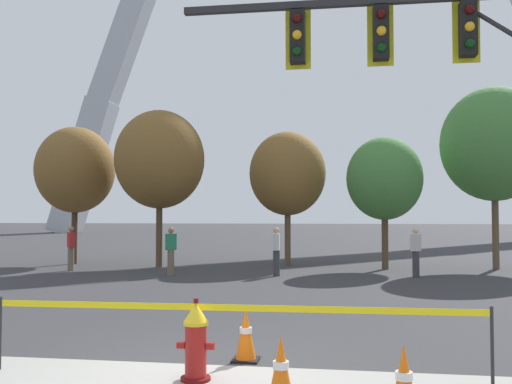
{
  "coord_description": "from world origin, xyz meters",
  "views": [
    {
      "loc": [
        1.83,
        -7.08,
        2.0
      ],
      "look_at": [
        0.03,
        5.0,
        2.5
      ],
      "focal_mm": 39.26,
      "sensor_mm": 36.0,
      "label": 1
    }
  ],
  "objects_px": {
    "traffic_signal_gantry": "(495,67)",
    "monument_arch": "(321,17)",
    "traffic_cone_mid_sidewalk": "(404,382)",
    "traffic_cone_curb_edge": "(281,370)",
    "pedestrian_near_trees": "(416,252)",
    "traffic_cone_by_hydrant": "(246,334)",
    "pedestrian_walking_right": "(276,251)",
    "pedestrian_walking_left": "(171,251)",
    "fire_hydrant": "(196,342)",
    "pedestrian_standing_center": "(71,248)"
  },
  "relations": [
    {
      "from": "traffic_cone_mid_sidewalk",
      "to": "traffic_cone_curb_edge",
      "type": "distance_m",
      "value": 1.26
    },
    {
      "from": "traffic_cone_curb_edge",
      "to": "monument_arch",
      "type": "xyz_separation_m",
      "value": [
        -1.21,
        53.98,
        23.06
      ]
    },
    {
      "from": "traffic_cone_by_hydrant",
      "to": "pedestrian_walking_right",
      "type": "bearing_deg",
      "value": 94.09
    },
    {
      "from": "monument_arch",
      "to": "pedestrian_near_trees",
      "type": "bearing_deg",
      "value": -84.13
    },
    {
      "from": "traffic_signal_gantry",
      "to": "monument_arch",
      "type": "bearing_deg",
      "value": 94.94
    },
    {
      "from": "traffic_cone_mid_sidewalk",
      "to": "traffic_cone_curb_edge",
      "type": "height_order",
      "value": "same"
    },
    {
      "from": "monument_arch",
      "to": "pedestrian_near_trees",
      "type": "height_order",
      "value": "monument_arch"
    },
    {
      "from": "fire_hydrant",
      "to": "pedestrian_near_trees",
      "type": "height_order",
      "value": "pedestrian_near_trees"
    },
    {
      "from": "traffic_cone_curb_edge",
      "to": "pedestrian_near_trees",
      "type": "xyz_separation_m",
      "value": [
        3.04,
        12.58,
        0.46
      ]
    },
    {
      "from": "traffic_signal_gantry",
      "to": "pedestrian_standing_center",
      "type": "bearing_deg",
      "value": 141.97
    },
    {
      "from": "traffic_signal_gantry",
      "to": "monument_arch",
      "type": "height_order",
      "value": "monument_arch"
    },
    {
      "from": "traffic_cone_by_hydrant",
      "to": "pedestrian_near_trees",
      "type": "bearing_deg",
      "value": 71.19
    },
    {
      "from": "monument_arch",
      "to": "pedestrian_walking_left",
      "type": "bearing_deg",
      "value": -95.0
    },
    {
      "from": "traffic_cone_curb_edge",
      "to": "pedestrian_walking_right",
      "type": "distance_m",
      "value": 12.41
    },
    {
      "from": "pedestrian_standing_center",
      "to": "pedestrian_walking_left",
      "type": "bearing_deg",
      "value": -14.02
    },
    {
      "from": "pedestrian_walking_right",
      "to": "pedestrian_near_trees",
      "type": "xyz_separation_m",
      "value": [
        4.46,
        0.26,
        0.0
      ]
    },
    {
      "from": "pedestrian_walking_right",
      "to": "pedestrian_near_trees",
      "type": "bearing_deg",
      "value": 3.32
    },
    {
      "from": "pedestrian_walking_left",
      "to": "pedestrian_walking_right",
      "type": "xyz_separation_m",
      "value": [
        3.47,
        0.37,
        0.0
      ]
    },
    {
      "from": "pedestrian_walking_left",
      "to": "pedestrian_standing_center",
      "type": "relative_size",
      "value": 1.0
    },
    {
      "from": "traffic_signal_gantry",
      "to": "pedestrian_near_trees",
      "type": "height_order",
      "value": "traffic_signal_gantry"
    },
    {
      "from": "traffic_cone_curb_edge",
      "to": "pedestrian_walking_right",
      "type": "xyz_separation_m",
      "value": [
        -1.42,
        12.32,
        0.46
      ]
    },
    {
      "from": "traffic_cone_by_hydrant",
      "to": "monument_arch",
      "type": "xyz_separation_m",
      "value": [
        -0.55,
        52.28,
        23.06
      ]
    },
    {
      "from": "traffic_cone_curb_edge",
      "to": "traffic_signal_gantry",
      "type": "relative_size",
      "value": 0.09
    },
    {
      "from": "fire_hydrant",
      "to": "traffic_cone_curb_edge",
      "type": "relative_size",
      "value": 1.36
    },
    {
      "from": "pedestrian_near_trees",
      "to": "traffic_cone_by_hydrant",
      "type": "bearing_deg",
      "value": -108.81
    },
    {
      "from": "traffic_cone_by_hydrant",
      "to": "traffic_signal_gantry",
      "type": "distance_m",
      "value": 5.85
    },
    {
      "from": "traffic_cone_mid_sidewalk",
      "to": "monument_arch",
      "type": "distance_m",
      "value": 58.95
    },
    {
      "from": "monument_arch",
      "to": "pedestrian_walking_right",
      "type": "xyz_separation_m",
      "value": [
        -0.21,
        -41.66,
        -22.6
      ]
    },
    {
      "from": "traffic_cone_mid_sidewalk",
      "to": "traffic_signal_gantry",
      "type": "xyz_separation_m",
      "value": [
        1.91,
        3.75,
        4.05
      ]
    },
    {
      "from": "traffic_cone_mid_sidewalk",
      "to": "pedestrian_walking_left",
      "type": "distance_m",
      "value": 13.63
    },
    {
      "from": "traffic_cone_mid_sidewalk",
      "to": "traffic_cone_curb_edge",
      "type": "xyz_separation_m",
      "value": [
        -1.24,
        0.21,
        0.0
      ]
    },
    {
      "from": "traffic_signal_gantry",
      "to": "monument_arch",
      "type": "relative_size",
      "value": 0.13
    },
    {
      "from": "traffic_cone_curb_edge",
      "to": "traffic_cone_by_hydrant",
      "type": "bearing_deg",
      "value": 111.22
    },
    {
      "from": "pedestrian_near_trees",
      "to": "traffic_cone_mid_sidewalk",
      "type": "bearing_deg",
      "value": -98.02
    },
    {
      "from": "fire_hydrant",
      "to": "pedestrian_standing_center",
      "type": "relative_size",
      "value": 0.62
    },
    {
      "from": "pedestrian_walking_left",
      "to": "pedestrian_near_trees",
      "type": "relative_size",
      "value": 1.0
    },
    {
      "from": "traffic_cone_curb_edge",
      "to": "pedestrian_near_trees",
      "type": "bearing_deg",
      "value": 76.39
    },
    {
      "from": "traffic_cone_by_hydrant",
      "to": "pedestrian_near_trees",
      "type": "height_order",
      "value": "pedestrian_near_trees"
    },
    {
      "from": "pedestrian_standing_center",
      "to": "traffic_cone_by_hydrant",
      "type": "bearing_deg",
      "value": -53.8
    },
    {
      "from": "traffic_cone_curb_edge",
      "to": "pedestrian_walking_left",
      "type": "relative_size",
      "value": 0.46
    },
    {
      "from": "traffic_signal_gantry",
      "to": "pedestrian_near_trees",
      "type": "bearing_deg",
      "value": 90.68
    },
    {
      "from": "pedestrian_walking_right",
      "to": "monument_arch",
      "type": "bearing_deg",
      "value": 89.71
    },
    {
      "from": "pedestrian_walking_left",
      "to": "pedestrian_near_trees",
      "type": "distance_m",
      "value": 7.95
    },
    {
      "from": "monument_arch",
      "to": "pedestrian_standing_center",
      "type": "relative_size",
      "value": 38.67
    },
    {
      "from": "traffic_cone_by_hydrant",
      "to": "traffic_signal_gantry",
      "type": "bearing_deg",
      "value": 25.63
    },
    {
      "from": "fire_hydrant",
      "to": "pedestrian_near_trees",
      "type": "distance_m",
      "value": 12.59
    },
    {
      "from": "pedestrian_walking_left",
      "to": "monument_arch",
      "type": "bearing_deg",
      "value": 85.0
    },
    {
      "from": "traffic_signal_gantry",
      "to": "pedestrian_walking_right",
      "type": "xyz_separation_m",
      "value": [
        -4.57,
        8.79,
        -3.59
      ]
    },
    {
      "from": "monument_arch",
      "to": "pedestrian_walking_right",
      "type": "relative_size",
      "value": 38.67
    },
    {
      "from": "fire_hydrant",
      "to": "pedestrian_walking_right",
      "type": "xyz_separation_m",
      "value": [
        -0.32,
        11.63,
        0.35
      ]
    }
  ]
}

